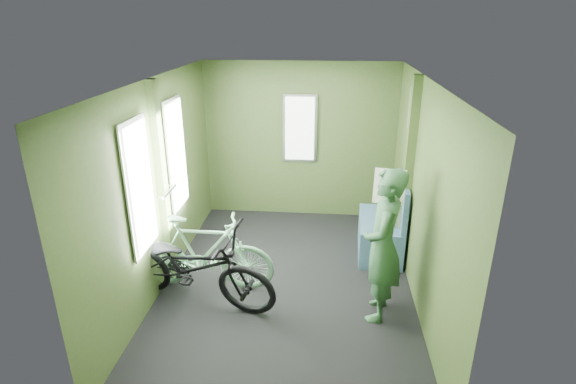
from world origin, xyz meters
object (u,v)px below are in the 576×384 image
bicycle_black (195,305)px  bench_seat (382,232)px  waste_box (393,222)px  bicycle_mint (206,289)px  passenger (383,245)px

bicycle_black → bench_seat: 2.50m
bicycle_black → waste_box: (2.21, 1.29, 0.46)m
bicycle_black → bicycle_mint: bearing=5.4°
bicycle_mint → passenger: (1.89, -0.26, 0.80)m
bicycle_black → bicycle_mint: 0.29m
bicycle_mint → bench_seat: size_ratio=1.55×
bicycle_black → passenger: passenger is taller
bicycle_black → waste_box: 2.60m
bicycle_black → bicycle_mint: bicycle_black is taller
bicycle_black → passenger: (1.93, 0.03, 0.80)m
bench_seat → bicycle_mint: bearing=-150.3°
bicycle_mint → waste_box: (2.16, 1.00, 0.46)m
bicycle_mint → bench_seat: bearing=-62.8°
bicycle_mint → waste_box: waste_box is taller
waste_box → bench_seat: 0.21m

